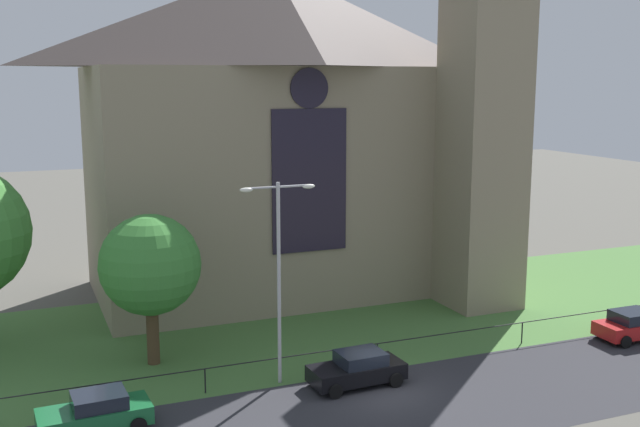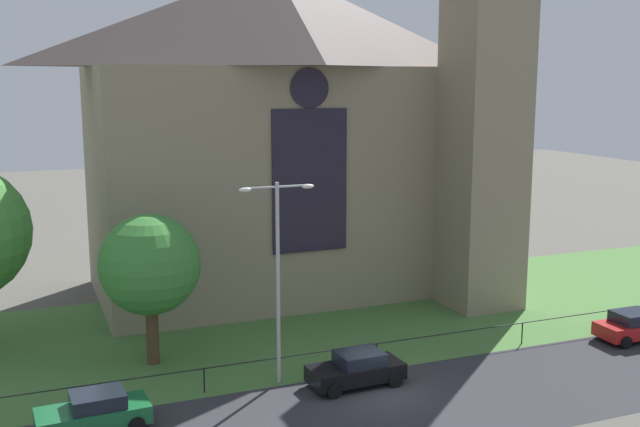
{
  "view_description": "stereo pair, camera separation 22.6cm",
  "coord_description": "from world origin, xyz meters",
  "px_view_note": "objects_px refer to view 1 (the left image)",
  "views": [
    {
      "loc": [
        -14.22,
        -27.78,
        13.32
      ],
      "look_at": [
        0.43,
        8.0,
        6.43
      ],
      "focal_mm": 42.59,
      "sensor_mm": 36.0,
      "label": 1
    },
    {
      "loc": [
        -14.01,
        -27.86,
        13.32
      ],
      "look_at": [
        0.43,
        8.0,
        6.43
      ],
      "focal_mm": 42.59,
      "sensor_mm": 36.0,
      "label": 2
    }
  ],
  "objects_px": {
    "parked_car_green": "(96,413)",
    "parked_car_black": "(358,369)",
    "streetlamp_near": "(279,259)",
    "parked_car_red": "(635,325)",
    "church_building": "(289,128)",
    "tree_left_near": "(150,265)"
  },
  "relations": [
    {
      "from": "parked_car_green",
      "to": "parked_car_black",
      "type": "bearing_deg",
      "value": 178.46
    },
    {
      "from": "streetlamp_near",
      "to": "parked_car_red",
      "type": "distance_m",
      "value": 19.6
    },
    {
      "from": "church_building",
      "to": "parked_car_black",
      "type": "xyz_separation_m",
      "value": [
        -2.58,
        -15.74,
        -9.53
      ]
    },
    {
      "from": "church_building",
      "to": "streetlamp_near",
      "type": "relative_size",
      "value": 2.89
    },
    {
      "from": "parked_car_black",
      "to": "parked_car_red",
      "type": "height_order",
      "value": "same"
    },
    {
      "from": "church_building",
      "to": "parked_car_black",
      "type": "relative_size",
      "value": 6.08
    },
    {
      "from": "church_building",
      "to": "streetlamp_near",
      "type": "height_order",
      "value": "church_building"
    },
    {
      "from": "parked_car_green",
      "to": "parked_car_red",
      "type": "bearing_deg",
      "value": 177.81
    },
    {
      "from": "streetlamp_near",
      "to": "parked_car_green",
      "type": "relative_size",
      "value": 2.1
    },
    {
      "from": "tree_left_near",
      "to": "streetlamp_near",
      "type": "relative_size",
      "value": 0.8
    },
    {
      "from": "tree_left_near",
      "to": "parked_car_red",
      "type": "distance_m",
      "value": 24.77
    },
    {
      "from": "tree_left_near",
      "to": "parked_car_black",
      "type": "bearing_deg",
      "value": -37.39
    },
    {
      "from": "church_building",
      "to": "parked_car_green",
      "type": "xyz_separation_m",
      "value": [
        -13.72,
        -15.97,
        -9.53
      ]
    },
    {
      "from": "streetlamp_near",
      "to": "parked_car_red",
      "type": "xyz_separation_m",
      "value": [
        18.91,
        -1.55,
        -4.9
      ]
    },
    {
      "from": "church_building",
      "to": "parked_car_black",
      "type": "bearing_deg",
      "value": -99.29
    },
    {
      "from": "tree_left_near",
      "to": "parked_car_black",
      "type": "height_order",
      "value": "tree_left_near"
    },
    {
      "from": "streetlamp_near",
      "to": "parked_car_black",
      "type": "relative_size",
      "value": 2.1
    },
    {
      "from": "streetlamp_near",
      "to": "parked_car_green",
      "type": "distance_m",
      "value": 9.62
    },
    {
      "from": "church_building",
      "to": "parked_car_green",
      "type": "height_order",
      "value": "church_building"
    },
    {
      "from": "streetlamp_near",
      "to": "parked_car_black",
      "type": "xyz_separation_m",
      "value": [
        3.07,
        -1.57,
        -4.9
      ]
    },
    {
      "from": "parked_car_green",
      "to": "parked_car_red",
      "type": "relative_size",
      "value": 1.01
    },
    {
      "from": "streetlamp_near",
      "to": "parked_car_red",
      "type": "bearing_deg",
      "value": -4.68
    }
  ]
}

